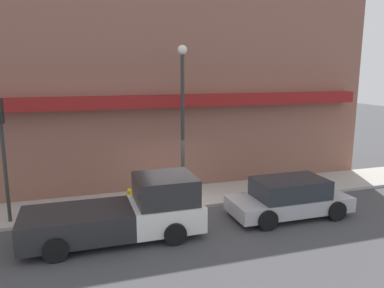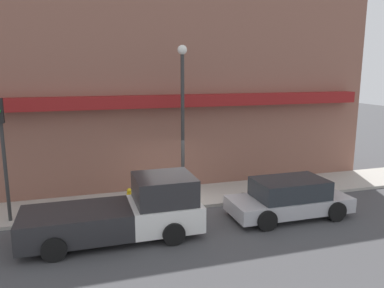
{
  "view_description": "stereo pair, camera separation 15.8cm",
  "coord_description": "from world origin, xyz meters",
  "px_view_note": "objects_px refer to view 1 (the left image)",
  "views": [
    {
      "loc": [
        -3.65,
        -12.77,
        5.18
      ],
      "look_at": [
        0.74,
        1.03,
        2.32
      ],
      "focal_mm": 35.0,
      "sensor_mm": 36.0,
      "label": 1
    },
    {
      "loc": [
        -3.49,
        -12.82,
        5.18
      ],
      "look_at": [
        0.74,
        1.03,
        2.32
      ],
      "focal_mm": 35.0,
      "sensor_mm": 36.0,
      "label": 2
    }
  ],
  "objects_px": {
    "pickup_truck": "(126,212)",
    "traffic_light": "(2,139)",
    "parked_car": "(289,198)",
    "fire_hydrant": "(130,198)",
    "street_lamp": "(183,106)"
  },
  "relations": [
    {
      "from": "pickup_truck",
      "to": "traffic_light",
      "type": "height_order",
      "value": "traffic_light"
    },
    {
      "from": "pickup_truck",
      "to": "parked_car",
      "type": "height_order",
      "value": "pickup_truck"
    },
    {
      "from": "traffic_light",
      "to": "fire_hydrant",
      "type": "bearing_deg",
      "value": 3.09
    },
    {
      "from": "street_lamp",
      "to": "traffic_light",
      "type": "xyz_separation_m",
      "value": [
        -6.29,
        -0.55,
        -0.85
      ]
    },
    {
      "from": "pickup_truck",
      "to": "parked_car",
      "type": "relative_size",
      "value": 1.25
    },
    {
      "from": "parked_car",
      "to": "fire_hydrant",
      "type": "xyz_separation_m",
      "value": [
        -5.4,
        2.32,
        -0.2
      ]
    },
    {
      "from": "street_lamp",
      "to": "traffic_light",
      "type": "distance_m",
      "value": 6.37
    },
    {
      "from": "pickup_truck",
      "to": "traffic_light",
      "type": "relative_size",
      "value": 1.3
    },
    {
      "from": "parked_car",
      "to": "fire_hydrant",
      "type": "bearing_deg",
      "value": 158.71
    },
    {
      "from": "pickup_truck",
      "to": "street_lamp",
      "type": "distance_m",
      "value": 4.79
    },
    {
      "from": "parked_car",
      "to": "street_lamp",
      "type": "xyz_separation_m",
      "value": [
        -3.21,
        2.65,
        3.15
      ]
    },
    {
      "from": "parked_car",
      "to": "pickup_truck",
      "type": "bearing_deg",
      "value": -178.01
    },
    {
      "from": "parked_car",
      "to": "traffic_light",
      "type": "distance_m",
      "value": 9.99
    },
    {
      "from": "fire_hydrant",
      "to": "traffic_light",
      "type": "distance_m",
      "value": 4.8
    },
    {
      "from": "pickup_truck",
      "to": "fire_hydrant",
      "type": "height_order",
      "value": "pickup_truck"
    }
  ]
}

